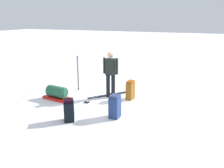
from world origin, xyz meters
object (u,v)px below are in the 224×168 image
at_px(skier_standing, 111,72).
at_px(backpack_small_spare, 130,90).
at_px(backpack_large_dark, 115,107).
at_px(backpack_bright, 69,110).
at_px(ski_pair_near, 87,103).
at_px(ski_pair_far, 111,95).
at_px(gear_sled, 57,93).
at_px(ski_poles_planted_near, 78,71).

bearing_deg(skier_standing, backpack_small_spare, 95.54).
distance_m(backpack_large_dark, backpack_bright, 1.33).
relative_size(backpack_large_dark, backpack_small_spare, 1.01).
distance_m(skier_standing, ski_pair_near, 1.42).
bearing_deg(backpack_bright, ski_pair_far, 178.43).
height_order(backpack_small_spare, gear_sled, backpack_small_spare).
bearing_deg(ski_pair_near, backpack_bright, 10.89).
distance_m(ski_pair_far, ski_poles_planted_near, 1.66).
bearing_deg(gear_sled, backpack_small_spare, 114.37).
height_order(backpack_bright, gear_sled, backpack_bright).
distance_m(ski_pair_near, backpack_small_spare, 1.63).
height_order(skier_standing, ski_pair_near, skier_standing).
distance_m(ski_pair_far, backpack_large_dark, 2.21).
height_order(skier_standing, ski_poles_planted_near, skier_standing).
distance_m(backpack_bright, ski_poles_planted_near, 3.13).
height_order(ski_poles_planted_near, gear_sled, ski_poles_planted_near).
relative_size(ski_poles_planted_near, gear_sled, 1.27).
height_order(ski_pair_near, ski_pair_far, same).
xyz_separation_m(skier_standing, ski_pair_far, (-0.23, -0.11, -0.94)).
bearing_deg(ski_pair_near, ski_pair_far, 162.97).
relative_size(skier_standing, backpack_small_spare, 2.46).
bearing_deg(backpack_bright, gear_sled, -134.04).
distance_m(ski_pair_near, backpack_bright, 1.56).
bearing_deg(backpack_large_dark, ski_pair_far, -152.08).
xyz_separation_m(ski_pair_far, backpack_small_spare, (0.16, 0.86, 0.33)).
relative_size(backpack_small_spare, ski_poles_planted_near, 0.50).
bearing_deg(backpack_bright, backpack_small_spare, 159.80).
relative_size(backpack_large_dark, backpack_bright, 1.09).
xyz_separation_m(ski_pair_far, ski_poles_planted_near, (-0.08, -1.48, 0.76)).
distance_m(ski_pair_far, backpack_bright, 2.70).
relative_size(skier_standing, ski_pair_near, 0.89).
bearing_deg(gear_sled, backpack_large_dark, 75.28).
height_order(skier_standing, backpack_small_spare, skier_standing).
bearing_deg(backpack_bright, skier_standing, 175.80).
relative_size(backpack_bright, gear_sled, 0.58).
relative_size(skier_standing, backpack_large_dark, 2.43).
relative_size(ski_pair_near, backpack_small_spare, 2.77).
relative_size(skier_standing, ski_poles_planted_near, 1.22).
xyz_separation_m(skier_standing, ski_poles_planted_near, (-0.31, -1.58, -0.18)).
bearing_deg(skier_standing, ski_pair_near, -26.19).
bearing_deg(skier_standing, ski_pair_far, -155.24).
distance_m(ski_pair_far, gear_sled, 2.01).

